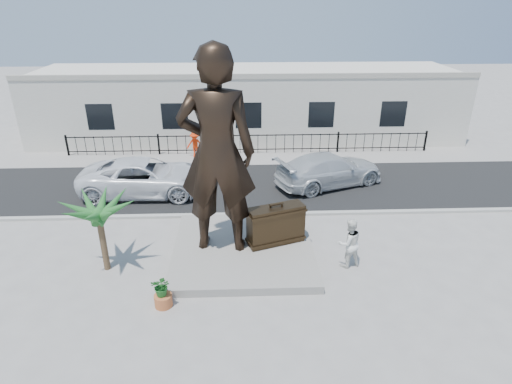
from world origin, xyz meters
TOP-DOWN VIEW (x-y plane):
  - ground at (0.00, 0.00)m, footprint 100.00×100.00m
  - street at (0.00, 8.00)m, footprint 40.00×7.00m
  - curb at (0.00, 4.50)m, footprint 40.00×0.25m
  - far_sidewalk at (0.00, 12.00)m, footprint 40.00×2.50m
  - plinth at (-0.50, 1.50)m, footprint 5.20×5.20m
  - fence at (0.00, 12.80)m, footprint 22.00×0.10m
  - building at (0.00, 17.00)m, footprint 28.00×7.00m
  - statue at (-1.36, 1.60)m, footprint 2.82×1.98m
  - suitcase at (0.73, 1.74)m, footprint 2.23×1.35m
  - tourist at (3.22, 0.53)m, footprint 1.06×0.92m
  - car_white at (-5.20, 7.10)m, footprint 6.19×2.88m
  - car_silver at (3.98, 7.80)m, footprint 6.12×4.23m
  - worker at (-3.25, 12.27)m, footprint 1.06×0.69m
  - palm_tree at (-5.36, 0.67)m, footprint 1.80×1.80m
  - planter at (-3.04, -1.44)m, footprint 0.56×0.56m
  - shrub at (-3.04, -1.44)m, footprint 0.73×0.68m

SIDE VIEW (x-z plane):
  - ground at x=0.00m, z-range 0.00..0.00m
  - palm_tree at x=-5.36m, z-range -1.60..1.60m
  - street at x=0.00m, z-range 0.00..0.01m
  - far_sidewalk at x=0.00m, z-range 0.00..0.02m
  - curb at x=0.00m, z-range 0.00..0.12m
  - plinth at x=-0.50m, z-range 0.00..0.30m
  - planter at x=-3.04m, z-range 0.00..0.40m
  - fence at x=0.00m, z-range 0.00..1.20m
  - shrub at x=-3.04m, z-range 0.40..1.07m
  - worker at x=-3.25m, z-range 0.02..1.56m
  - car_silver at x=3.98m, z-range 0.01..1.65m
  - car_white at x=-5.20m, z-range 0.01..1.73m
  - tourist at x=3.22m, z-range 0.00..1.86m
  - suitcase at x=0.73m, z-range 0.30..1.80m
  - building at x=0.00m, z-range 0.00..4.40m
  - statue at x=-1.36m, z-range 0.30..7.65m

